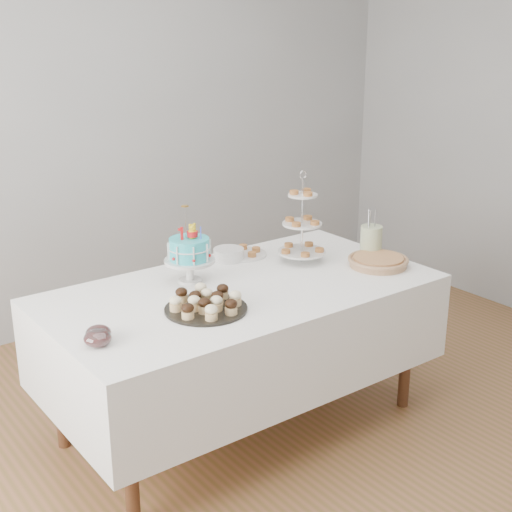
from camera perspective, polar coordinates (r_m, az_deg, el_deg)
floor at (r=3.63m, az=1.73°, el=-15.30°), size 5.00×5.00×0.00m
walls at (r=3.09m, az=1.97°, el=5.99°), size 5.04×4.04×2.70m
table at (r=3.57m, az=-1.19°, el=-5.88°), size 1.92×1.02×0.77m
birthday_cake at (r=3.53m, az=-5.32°, el=-0.47°), size 0.25×0.25×0.39m
cupcake_tray at (r=3.20m, az=-4.04°, el=-3.67°), size 0.38×0.38×0.09m
pie at (r=3.81m, az=9.74°, el=-0.39°), size 0.32×0.32×0.05m
tiered_stand at (r=3.79m, az=3.71°, el=2.55°), size 0.26×0.26×0.50m
plate_stack at (r=3.86m, az=-2.20°, el=0.14°), size 0.17×0.17×0.06m
pastry_plate at (r=3.93m, az=-1.00°, el=0.28°), size 0.25×0.25×0.04m
jam_bowl_a at (r=2.99m, az=-12.50°, el=-6.06°), size 0.11×0.11×0.06m
jam_bowl_b at (r=2.94m, az=-12.56°, el=-6.44°), size 0.11×0.11×0.07m
utensil_pitcher at (r=3.94m, az=9.20°, el=1.26°), size 0.13×0.12×0.27m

